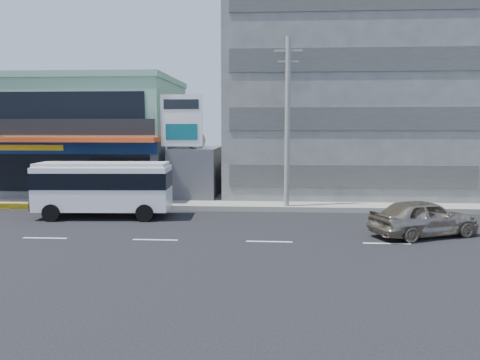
# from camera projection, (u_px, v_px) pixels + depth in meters

# --- Properties ---
(ground) EXTENTS (120.00, 120.00, 0.00)m
(ground) POSITION_uv_depth(u_px,v_px,m) (155.00, 240.00, 20.52)
(ground) COLOR black
(ground) RESTS_ON ground
(sidewalk) EXTENTS (70.00, 5.00, 0.30)m
(sidewalk) POSITION_uv_depth(u_px,v_px,m) (269.00, 202.00, 29.61)
(sidewalk) COLOR gray
(sidewalk) RESTS_ON ground
(shop_building) EXTENTS (12.40, 11.70, 8.00)m
(shop_building) POSITION_uv_depth(u_px,v_px,m) (93.00, 139.00, 34.39)
(shop_building) COLOR #444448
(shop_building) RESTS_ON ground
(concrete_building) EXTENTS (16.00, 12.00, 14.00)m
(concrete_building) POSITION_uv_depth(u_px,v_px,m) (339.00, 98.00, 33.94)
(concrete_building) COLOR gray
(concrete_building) RESTS_ON ground
(gap_structure) EXTENTS (3.00, 6.00, 3.50)m
(gap_structure) POSITION_uv_depth(u_px,v_px,m) (197.00, 173.00, 32.21)
(gap_structure) COLOR #444448
(gap_structure) RESTS_ON ground
(satellite_dish) EXTENTS (1.50, 1.50, 0.15)m
(satellite_dish) POSITION_uv_depth(u_px,v_px,m) (195.00, 147.00, 31.01)
(satellite_dish) COLOR slate
(satellite_dish) RESTS_ON gap_structure
(billboard) EXTENTS (2.60, 0.18, 6.90)m
(billboard) POSITION_uv_depth(u_px,v_px,m) (182.00, 127.00, 29.10)
(billboard) COLOR gray
(billboard) RESTS_ON ground
(utility_pole_near) EXTENTS (1.60, 0.30, 10.00)m
(utility_pole_near) POSITION_uv_depth(u_px,v_px,m) (287.00, 123.00, 26.88)
(utility_pole_near) COLOR #999993
(utility_pole_near) RESTS_ON ground
(minibus) EXTENTS (7.30, 2.84, 3.01)m
(minibus) POSITION_uv_depth(u_px,v_px,m) (103.00, 185.00, 25.34)
(minibus) COLOR white
(minibus) RESTS_ON ground
(sedan) EXTENTS (5.38, 3.76, 1.70)m
(sedan) POSITION_uv_depth(u_px,v_px,m) (424.00, 218.00, 21.15)
(sedan) COLOR tan
(sedan) RESTS_ON ground
(motorcycle_rider) EXTENTS (2.01, 0.95, 2.48)m
(motorcycle_rider) POSITION_uv_depth(u_px,v_px,m) (98.00, 199.00, 26.82)
(motorcycle_rider) COLOR #4D0B1A
(motorcycle_rider) RESTS_ON ground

